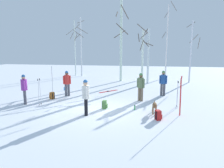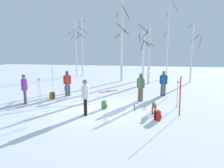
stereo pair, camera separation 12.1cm
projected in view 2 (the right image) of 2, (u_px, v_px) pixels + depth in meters
The scene contains 24 objects.
ground_plane at pixel (95, 110), 9.96m from camera, with size 60.00×60.00×0.00m, color white.
person_0 at pixel (141, 85), 11.59m from camera, with size 0.47×0.34×1.72m.
person_1 at pixel (67, 82), 12.93m from camera, with size 0.46×0.34×1.72m.
person_2 at pixel (85, 95), 9.03m from camera, with size 0.34×0.49×1.72m.
person_3 at pixel (24, 87), 10.96m from camera, with size 0.34×0.44×1.72m.
person_4 at pixel (163, 82), 12.99m from camera, with size 0.52×0.34×1.72m.
dog at pixel (154, 106), 9.31m from camera, with size 0.22×0.89×0.57m.
ski_pair_planted_0 at pixel (53, 80), 13.63m from camera, with size 0.11×0.12×1.99m.
ski_pair_planted_1 at pixel (180, 96), 8.90m from camera, with size 0.13×0.21×1.89m.
ski_pair_lying_0 at pixel (109, 91), 14.53m from camera, with size 1.23×1.42×0.05m.
ski_poles_0 at pixel (39, 91), 10.73m from camera, with size 0.07×0.28×1.52m.
ski_poles_1 at pixel (177, 94), 10.26m from camera, with size 0.07×0.26×1.45m.
backpack_0 at pixel (157, 115), 8.48m from camera, with size 0.34×0.32×0.44m.
backpack_1 at pixel (52, 96), 12.24m from camera, with size 0.33×0.31×0.44m.
backpack_2 at pixel (104, 105), 10.18m from camera, with size 0.29×0.26×0.44m.
water_bottle_0 at pixel (65, 89), 14.94m from camera, with size 0.07×0.07×0.27m.
water_bottle_1 at pixel (134, 107), 9.99m from camera, with size 0.07×0.07×0.26m.
birch_tree_0 at pixel (76, 47), 23.56m from camera, with size 1.59×1.36×6.66m.
birch_tree_1 at pixel (82, 46), 22.88m from camera, with size 1.57×1.56×6.93m.
birch_tree_2 at pixel (122, 40), 18.91m from camera, with size 1.56×1.58×7.85m.
birch_tree_3 at pixel (143, 53), 19.95m from camera, with size 1.28×1.21×5.69m.
birch_tree_4 at pixel (149, 55), 17.72m from camera, with size 1.18×1.35×5.06m.
birch_tree_5 at pixel (168, 41), 20.99m from camera, with size 1.46×1.46×8.03m.
birch_tree_6 at pixel (192, 51), 18.18m from camera, with size 1.23×1.33×5.81m.
Camera 2 is at (2.77, -9.22, 3.02)m, focal length 30.77 mm.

